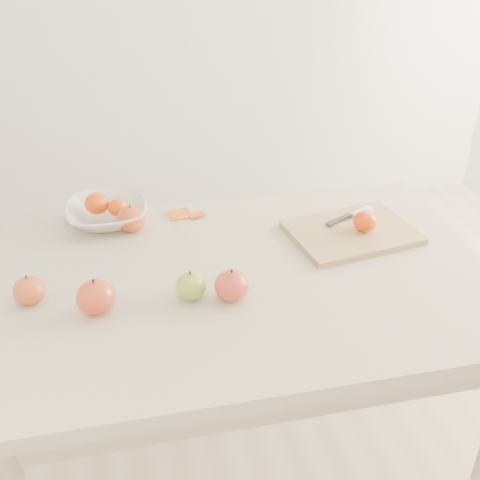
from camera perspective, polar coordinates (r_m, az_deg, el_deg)
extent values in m
plane|color=#C6B293|center=(1.97, 0.33, -21.65)|extent=(3.50, 3.50, 0.00)
cube|color=beige|center=(1.46, 0.42, -4.01)|extent=(1.20, 0.80, 0.04)
cylinder|color=#BCAA8E|center=(1.95, -17.79, -9.20)|extent=(0.06, 0.06, 0.71)
cylinder|color=#BCAA8E|center=(2.10, 12.87, -5.29)|extent=(0.06, 0.06, 0.71)
cube|color=tan|center=(1.64, 10.54, 0.72)|extent=(0.35, 0.28, 0.02)
ellipsoid|color=#C83607|center=(1.62, 11.77, 1.76)|extent=(0.06, 0.06, 0.05)
imported|color=silver|center=(1.70, -12.47, 2.49)|extent=(0.22, 0.22, 0.05)
ellipsoid|color=#CF5307|center=(1.70, -13.43, 3.40)|extent=(0.07, 0.07, 0.06)
ellipsoid|color=#C94107|center=(1.68, -11.52, 3.04)|extent=(0.05, 0.05, 0.05)
cube|color=#D7580F|center=(1.71, -5.72, 2.31)|extent=(0.07, 0.05, 0.01)
cube|color=#D6510F|center=(1.71, -4.13, 2.33)|extent=(0.05, 0.04, 0.01)
cube|color=white|center=(1.71, 11.54, 2.63)|extent=(0.07, 0.05, 0.01)
cube|color=#34363B|center=(1.66, 9.35, 1.95)|extent=(0.09, 0.06, 0.00)
ellipsoid|color=#5E931D|center=(1.37, -4.70, -4.36)|extent=(0.07, 0.07, 0.06)
ellipsoid|color=maroon|center=(1.35, -13.52, -5.28)|extent=(0.09, 0.09, 0.08)
ellipsoid|color=maroon|center=(1.35, -0.81, -4.34)|extent=(0.08, 0.08, 0.07)
ellipsoid|color=#911805|center=(1.64, -10.27, 1.96)|extent=(0.08, 0.08, 0.07)
ellipsoid|color=maroon|center=(1.43, -19.37, -4.55)|extent=(0.07, 0.07, 0.06)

